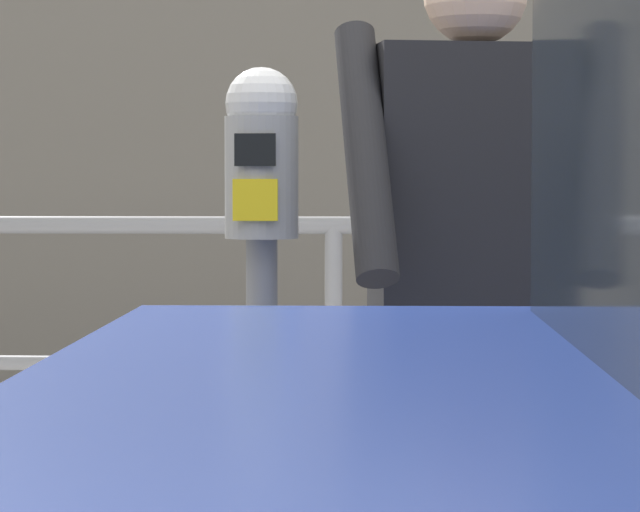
{
  "coord_description": "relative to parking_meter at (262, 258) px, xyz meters",
  "views": [
    {
      "loc": [
        0.17,
        -2.81,
        1.35
      ],
      "look_at": [
        0.03,
        0.46,
        1.18
      ],
      "focal_mm": 83.51,
      "sensor_mm": 36.0,
      "label": 1
    }
  ],
  "objects": [
    {
      "name": "pedestrian_at_meter",
      "position": [
        0.47,
        0.09,
        -0.04
      ],
      "size": [
        0.63,
        0.53,
        1.75
      ],
      "rotation": [
        0.0,
        0.0,
        -2.97
      ],
      "color": "#1E233F",
      "rests_on": "sidewalk_curb"
    },
    {
      "name": "background_railing",
      "position": [
        0.1,
        1.81,
        -0.27
      ],
      "size": [
        24.06,
        0.06,
        1.09
      ],
      "color": "gray",
      "rests_on": "sidewalk_curb"
    },
    {
      "name": "parking_meter",
      "position": [
        0.0,
        0.0,
        0.0
      ],
      "size": [
        0.16,
        0.17,
        1.46
      ],
      "rotation": [
        0.0,
        0.0,
        3.06
      ],
      "color": "slate",
      "rests_on": "sidewalk_curb"
    },
    {
      "name": "backdrop_wall",
      "position": [
        0.1,
        5.25,
        0.2
      ],
      "size": [
        32.0,
        0.5,
        2.76
      ],
      "primitive_type": "cube",
      "color": "gray",
      "rests_on": "ground"
    }
  ]
}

